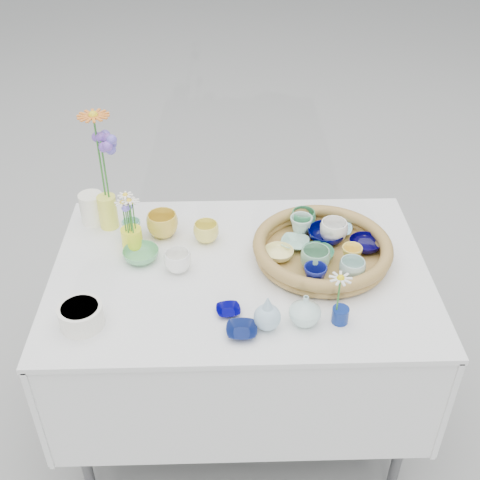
{
  "coord_description": "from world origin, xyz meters",
  "views": [
    {
      "loc": [
        -0.04,
        -1.58,
        2.02
      ],
      "look_at": [
        0.0,
        0.02,
        0.87
      ],
      "focal_mm": 45.0,
      "sensor_mm": 36.0,
      "label": 1
    }
  ],
  "objects_px": {
    "wicker_tray": "(322,249)",
    "bud_vase_seafoam": "(305,310)",
    "tall_vase_yellow": "(108,212)",
    "display_table": "(240,415)"
  },
  "relations": [
    {
      "from": "display_table",
      "to": "wicker_tray",
      "type": "relative_size",
      "value": 2.66
    },
    {
      "from": "display_table",
      "to": "wicker_tray",
      "type": "xyz_separation_m",
      "value": [
        0.28,
        0.05,
        0.8
      ]
    },
    {
      "from": "bud_vase_seafoam",
      "to": "wicker_tray",
      "type": "bearing_deg",
      "value": 73.09
    },
    {
      "from": "bud_vase_seafoam",
      "to": "tall_vase_yellow",
      "type": "distance_m",
      "value": 0.84
    },
    {
      "from": "tall_vase_yellow",
      "to": "wicker_tray",
      "type": "bearing_deg",
      "value": -16.01
    },
    {
      "from": "wicker_tray",
      "to": "display_table",
      "type": "bearing_deg",
      "value": -169.88
    },
    {
      "from": "display_table",
      "to": "tall_vase_yellow",
      "type": "height_order",
      "value": "tall_vase_yellow"
    },
    {
      "from": "display_table",
      "to": "wicker_tray",
      "type": "height_order",
      "value": "wicker_tray"
    },
    {
      "from": "display_table",
      "to": "tall_vase_yellow",
      "type": "relative_size",
      "value": 9.86
    },
    {
      "from": "wicker_tray",
      "to": "bud_vase_seafoam",
      "type": "bearing_deg",
      "value": -106.91
    }
  ]
}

